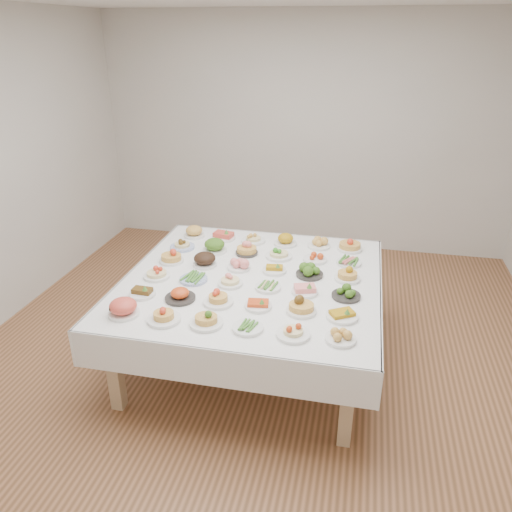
% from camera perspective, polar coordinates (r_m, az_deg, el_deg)
% --- Properties ---
extents(room_envelope, '(5.02, 5.02, 2.81)m').
position_cam_1_polar(room_envelope, '(3.72, 0.71, 13.18)').
color(room_envelope, '#9B6440').
rests_on(room_envelope, ground).
extents(display_table, '(2.03, 2.03, 0.75)m').
position_cam_1_polar(display_table, '(4.01, -0.46, -3.47)').
color(display_table, white).
rests_on(display_table, ground).
extents(dish_0, '(0.23, 0.23, 0.14)m').
position_cam_1_polar(dish_0, '(3.57, -14.95, -5.57)').
color(dish_0, white).
rests_on(dish_0, display_table).
extents(dish_1, '(0.23, 0.23, 0.12)m').
position_cam_1_polar(dish_1, '(3.45, -10.52, -6.57)').
color(dish_1, white).
rests_on(dish_1, display_table).
extents(dish_2, '(0.22, 0.22, 0.14)m').
position_cam_1_polar(dish_2, '(3.36, -5.73, -6.85)').
color(dish_2, white).
rests_on(dish_2, display_table).
extents(dish_3, '(0.21, 0.21, 0.05)m').
position_cam_1_polar(dish_3, '(3.32, -0.95, -8.13)').
color(dish_3, white).
rests_on(dish_3, display_table).
extents(dish_4, '(0.22, 0.22, 0.11)m').
position_cam_1_polar(dish_4, '(3.25, 4.28, -8.39)').
color(dish_4, white).
rests_on(dish_4, display_table).
extents(dish_5, '(0.20, 0.20, 0.08)m').
position_cam_1_polar(dish_5, '(3.25, 9.64, -9.06)').
color(dish_5, white).
rests_on(dish_5, display_table).
extents(dish_6, '(0.20, 0.20, 0.09)m').
position_cam_1_polar(dish_6, '(3.81, -12.87, -3.96)').
color(dish_6, white).
rests_on(dish_6, display_table).
extents(dish_7, '(0.22, 0.22, 0.12)m').
position_cam_1_polar(dish_7, '(3.69, -8.69, -4.26)').
color(dish_7, '#2D2A28').
rests_on(dish_7, display_table).
extents(dish_8, '(0.22, 0.22, 0.12)m').
position_cam_1_polar(dish_8, '(3.61, -4.35, -4.68)').
color(dish_8, white).
rests_on(dish_8, display_table).
extents(dish_9, '(0.19, 0.19, 0.08)m').
position_cam_1_polar(dish_9, '(3.56, 0.25, -5.48)').
color(dish_9, white).
rests_on(dish_9, display_table).
extents(dish_10, '(0.21, 0.21, 0.13)m').
position_cam_1_polar(dish_10, '(3.50, 5.22, -5.54)').
color(dish_10, white).
rests_on(dish_10, display_table).
extents(dish_11, '(0.22, 0.22, 0.09)m').
position_cam_1_polar(dish_11, '(3.49, 9.82, -6.45)').
color(dish_11, white).
rests_on(dish_11, display_table).
extents(dish_12, '(0.21, 0.21, 0.11)m').
position_cam_1_polar(dish_12, '(4.05, -11.30, -1.80)').
color(dish_12, white).
rests_on(dish_12, display_table).
extents(dish_13, '(0.22, 0.22, 0.05)m').
position_cam_1_polar(dish_13, '(3.96, -7.16, -2.54)').
color(dish_13, '#4C66B2').
rests_on(dish_13, display_table).
extents(dish_14, '(0.19, 0.19, 0.10)m').
position_cam_1_polar(dish_14, '(3.87, -2.98, -2.72)').
color(dish_14, white).
rests_on(dish_14, display_table).
extents(dish_15, '(0.20, 0.20, 0.05)m').
position_cam_1_polar(dish_15, '(3.82, 1.37, -3.51)').
color(dish_15, white).
rests_on(dish_15, display_table).
extents(dish_16, '(0.20, 0.20, 0.09)m').
position_cam_1_polar(dish_16, '(3.76, 5.61, -3.79)').
color(dish_16, white).
rests_on(dish_16, display_table).
extents(dish_17, '(0.21, 0.21, 0.09)m').
position_cam_1_polar(dish_17, '(3.75, 10.29, -4.12)').
color(dish_17, '#2D2A28').
rests_on(dish_17, display_table).
extents(dish_18, '(0.22, 0.21, 0.13)m').
position_cam_1_polar(dish_18, '(4.30, -9.68, 0.10)').
color(dish_18, white).
rests_on(dish_18, display_table).
extents(dish_19, '(0.19, 0.19, 0.12)m').
position_cam_1_polar(dish_19, '(4.19, -5.88, -0.41)').
color(dish_19, white).
rests_on(dish_19, display_table).
extents(dish_20, '(0.19, 0.19, 0.10)m').
position_cam_1_polar(dish_20, '(4.12, -1.98, -0.89)').
color(dish_20, white).
rests_on(dish_20, display_table).
extents(dish_21, '(0.19, 0.19, 0.08)m').
position_cam_1_polar(dish_21, '(4.08, 2.12, -1.45)').
color(dish_21, white).
rests_on(dish_21, display_table).
extents(dish_22, '(0.22, 0.22, 0.10)m').
position_cam_1_polar(dish_22, '(4.02, 6.15, -1.65)').
color(dish_22, '#2D2A28').
rests_on(dish_22, display_table).
extents(dish_23, '(0.20, 0.20, 0.12)m').
position_cam_1_polar(dish_23, '(4.00, 10.42, -1.99)').
color(dish_23, white).
rests_on(dish_23, display_table).
extents(dish_24, '(0.22, 0.22, 0.11)m').
position_cam_1_polar(dish_24, '(4.56, -8.44, 1.45)').
color(dish_24, '#4C66B2').
rests_on(dish_24, display_table).
extents(dish_25, '(0.21, 0.21, 0.13)m').
position_cam_1_polar(dish_25, '(4.45, -4.76, 1.23)').
color(dish_25, white).
rests_on(dish_25, display_table).
extents(dish_26, '(0.20, 0.19, 0.13)m').
position_cam_1_polar(dish_26, '(4.39, -1.07, 0.96)').
color(dish_26, '#2D2A28').
rests_on(dish_26, display_table).
extents(dish_27, '(0.23, 0.23, 0.13)m').
position_cam_1_polar(dish_27, '(4.32, 2.65, 0.58)').
color(dish_27, white).
rests_on(dish_27, display_table).
extents(dish_28, '(0.20, 0.20, 0.08)m').
position_cam_1_polar(dish_28, '(4.30, 6.76, -0.17)').
color(dish_28, white).
rests_on(dish_28, display_table).
extents(dish_29, '(0.22, 0.21, 0.05)m').
position_cam_1_polar(dish_29, '(4.29, 10.57, -0.60)').
color(dish_29, white).
rests_on(dish_29, display_table).
extents(dish_30, '(0.19, 0.19, 0.11)m').
position_cam_1_polar(dish_30, '(4.81, -7.08, 2.75)').
color(dish_30, white).
rests_on(dish_30, display_table).
extents(dish_31, '(0.22, 0.22, 0.10)m').
position_cam_1_polar(dish_31, '(4.73, -3.73, 2.42)').
color(dish_31, white).
rests_on(dish_31, display_table).
extents(dish_32, '(0.22, 0.22, 0.12)m').
position_cam_1_polar(dish_32, '(4.64, -0.32, 2.24)').
color(dish_32, white).
rests_on(dish_32, display_table).
extents(dish_33, '(0.21, 0.21, 0.11)m').
position_cam_1_polar(dish_33, '(4.59, 3.39, 1.85)').
color(dish_33, white).
rests_on(dish_33, display_table).
extents(dish_34, '(0.20, 0.20, 0.09)m').
position_cam_1_polar(dish_34, '(4.57, 7.19, 1.49)').
color(dish_34, white).
rests_on(dish_34, display_table).
extents(dish_35, '(0.22, 0.22, 0.14)m').
position_cam_1_polar(dish_35, '(4.55, 10.70, 1.44)').
color(dish_35, white).
rests_on(dish_35, display_table).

